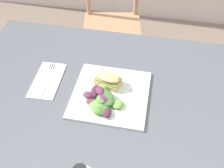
% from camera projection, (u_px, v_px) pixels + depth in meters
% --- Properties ---
extents(dining_table, '(1.35, 0.89, 0.74)m').
position_uv_depth(dining_table, '(121.00, 123.00, 1.05)').
color(dining_table, '#51565B').
rests_on(dining_table, ground).
extents(chair_wooden_far, '(0.46, 0.46, 0.87)m').
position_uv_depth(chair_wooden_far, '(112.00, 25.00, 1.83)').
color(chair_wooden_far, tan).
rests_on(chair_wooden_far, ground).
extents(plate_lunch, '(0.29, 0.29, 0.01)m').
position_uv_depth(plate_lunch, '(110.00, 94.00, 0.99)').
color(plate_lunch, beige).
rests_on(plate_lunch, dining_table).
extents(sandwich_half_front, '(0.11, 0.09, 0.06)m').
position_uv_depth(sandwich_half_front, '(107.00, 79.00, 1.00)').
color(sandwich_half_front, '#DBB270').
rests_on(sandwich_half_front, plate_lunch).
extents(salad_mixed_greens, '(0.16, 0.16, 0.04)m').
position_uv_depth(salad_mixed_greens, '(101.00, 100.00, 0.95)').
color(salad_mixed_greens, '#518438').
rests_on(salad_mixed_greens, plate_lunch).
extents(napkin_folded, '(0.11, 0.21, 0.00)m').
position_uv_depth(napkin_folded, '(47.00, 80.00, 1.05)').
color(napkin_folded, white).
rests_on(napkin_folded, dining_table).
extents(fork_on_napkin, '(0.03, 0.19, 0.00)m').
position_uv_depth(fork_on_napkin, '(48.00, 76.00, 1.06)').
color(fork_on_napkin, silver).
rests_on(fork_on_napkin, napkin_folded).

